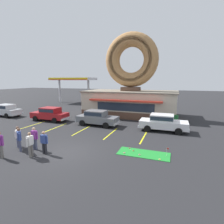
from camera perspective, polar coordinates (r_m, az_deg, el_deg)
name	(u,v)px	position (r m, az deg, el deg)	size (l,w,h in m)	color
ground_plane	(66,152)	(12.48, -14.91, -12.59)	(160.00, 160.00, 0.00)	#232326
donut_shop_building	(131,88)	(24.02, 6.12, 7.80)	(12.30, 6.75, 10.96)	brown
putting_mat	(144,154)	(12.01, 10.26, -13.25)	(3.38, 1.39, 0.03)	#1E842D
mini_donut_near_left	(139,155)	(11.75, 8.96, -13.59)	(0.13, 0.13, 0.04)	#D8667F
mini_donut_near_right	(133,151)	(12.29, 6.97, -12.42)	(0.13, 0.13, 0.04)	brown
mini_donut_mid_left	(130,148)	(12.68, 5.74, -11.67)	(0.13, 0.13, 0.04)	#A5724C
mini_donut_mid_centre	(160,159)	(11.38, 15.27, -14.67)	(0.13, 0.13, 0.04)	#E5C666
mini_donut_mid_right	(124,153)	(11.90, 4.02, -13.16)	(0.13, 0.13, 0.04)	#D8667F
golf_ball	(130,149)	(12.48, 5.98, -12.03)	(0.04, 0.04, 0.04)	white
putting_flag_pin	(167,150)	(11.84, 17.63, -11.73)	(0.13, 0.01, 0.55)	silver
car_white	(163,122)	(17.31, 16.26, -3.15)	(4.57, 2.01, 1.60)	silver
car_silver	(5,110)	(27.44, -31.49, 0.62)	(4.61, 2.08, 1.60)	#B2B5BA
car_grey	(97,117)	(18.79, -4.92, -1.72)	(4.62, 2.10, 1.60)	slate
car_red	(50,114)	(22.08, -19.62, -0.47)	(4.57, 1.99, 1.60)	maroon
pedestrian_blue_sweater_man	(18,136)	(14.33, -28.32, -6.90)	(0.35, 0.57, 1.54)	#474C66
pedestrian_hooded_kid	(44,142)	(12.34, -21.29, -9.02)	(0.60, 0.25, 1.54)	#232328
pedestrian_leather_jacket_man	(34,137)	(13.35, -24.01, -7.59)	(0.60, 0.24, 1.61)	#474C66
pedestrian_clipboard_woman	(30,143)	(12.22, -25.14, -9.28)	(0.27, 0.59, 1.61)	slate
pedestrian_beanie_man	(19,138)	(13.52, -27.99, -7.64)	(0.48, 0.43, 1.62)	#474C66
pedestrian_crossing_woman	(0,143)	(12.95, -32.76, -8.60)	(0.60, 0.25, 1.71)	slate
trash_bin	(176,119)	(20.82, 20.06, -2.18)	(0.57, 0.57, 0.97)	#1E662D
gas_station_canopy	(73,80)	(37.88, -12.55, 10.23)	(9.00, 4.46, 5.30)	silver
parking_stripe_far_left	(33,125)	(20.83, -24.34, -3.87)	(0.12, 3.60, 0.01)	yellow
parking_stripe_left	(56,127)	(18.90, -17.76, -4.83)	(0.12, 3.60, 0.01)	yellow
parking_stripe_mid_left	(82,130)	(17.27, -9.80, -5.90)	(0.12, 3.60, 0.01)	yellow
parking_stripe_centre	(111,133)	(16.04, -0.37, -7.01)	(0.12, 3.60, 0.01)	yellow
parking_stripe_mid_right	(144,137)	(15.31, 10.33, -8.04)	(0.12, 3.60, 0.01)	yellow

